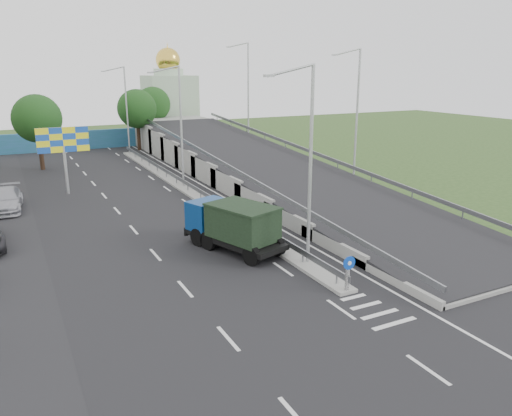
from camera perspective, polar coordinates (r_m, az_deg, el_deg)
ground at (r=22.20m, az=13.78°, el=-11.67°), size 160.00×160.00×0.00m
road_surface at (r=37.55m, az=-10.05°, el=-0.06°), size 26.00×90.00×0.04m
median at (r=42.10m, az=-7.78°, el=1.89°), size 1.00×44.00×0.20m
overpass_ramp at (r=44.70m, az=1.28°, el=5.00°), size 10.00×50.00×3.50m
median_guardrail at (r=41.95m, az=-7.81°, el=2.75°), size 0.09×44.00×0.71m
sign_bollard at (r=23.28m, az=10.46°, el=-7.33°), size 0.64×0.23×1.67m
lamp_post_near at (r=25.01m, az=5.90°, el=5.88°), size 2.74×0.18×10.08m
lamp_post_mid at (r=43.05m, az=-8.82°, el=9.87°), size 2.74×0.18×10.08m
lamp_post_far at (r=62.30m, az=-14.76°, el=11.29°), size 2.74×0.18×10.08m
blue_wall at (r=67.92m, az=-19.01°, el=7.36°), size 30.00×0.50×2.40m
church at (r=78.38m, az=-9.83°, el=12.00°), size 7.00×7.00×13.80m
billboard at (r=43.31m, az=-21.17°, el=6.87°), size 4.00×0.24×5.50m
tree_left_mid at (r=55.01m, az=-23.74°, el=9.32°), size 4.80×4.80×7.60m
tree_median_far at (r=64.72m, az=-13.45°, el=10.96°), size 4.80×4.80×7.60m
tree_ramp_far at (r=72.48m, az=-11.69°, el=11.52°), size 4.80×4.80×7.60m
dump_truck at (r=28.24m, az=-2.66°, el=-1.84°), size 4.21×6.70×2.78m
parked_car_d at (r=40.63m, az=-26.73°, el=0.83°), size 2.67×5.61×1.58m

